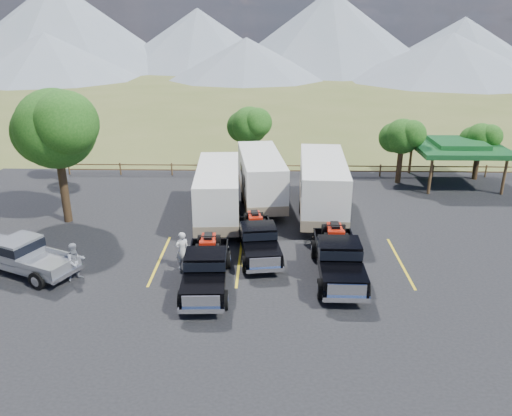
{
  "coord_description": "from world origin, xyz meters",
  "views": [
    {
      "loc": [
        -0.66,
        -18.33,
        11.32
      ],
      "look_at": [
        -1.25,
        7.31,
        1.6
      ],
      "focal_mm": 35.0,
      "sensor_mm": 36.0,
      "label": 1
    }
  ],
  "objects_px": {
    "pavilion": "(457,146)",
    "person_a": "(182,250)",
    "pickup_silver": "(23,255)",
    "trailer_center": "(261,178)",
    "rig_right": "(338,256)",
    "trailer_right": "(322,187)",
    "trailer_left": "(218,194)",
    "rig_center": "(258,238)",
    "person_b": "(76,262)",
    "rig_left": "(206,267)",
    "tree_big_nw": "(55,129)"
  },
  "relations": [
    {
      "from": "trailer_right",
      "to": "pavilion",
      "type": "bearing_deg",
      "value": 36.39
    },
    {
      "from": "trailer_center",
      "to": "trailer_right",
      "type": "height_order",
      "value": "trailer_right"
    },
    {
      "from": "trailer_right",
      "to": "trailer_center",
      "type": "bearing_deg",
      "value": 154.24
    },
    {
      "from": "rig_center",
      "to": "pickup_silver",
      "type": "xyz_separation_m",
      "value": [
        -11.03,
        -2.28,
        0.0
      ]
    },
    {
      "from": "pickup_silver",
      "to": "trailer_left",
      "type": "bearing_deg",
      "value": 152.28
    },
    {
      "from": "tree_big_nw",
      "to": "person_b",
      "type": "bearing_deg",
      "value": -66.01
    },
    {
      "from": "trailer_right",
      "to": "pickup_silver",
      "type": "xyz_separation_m",
      "value": [
        -14.8,
        -7.7,
        -0.95
      ]
    },
    {
      "from": "pavilion",
      "to": "person_a",
      "type": "distance_m",
      "value": 22.54
    },
    {
      "from": "pavilion",
      "to": "trailer_left",
      "type": "distance_m",
      "value": 18.26
    },
    {
      "from": "rig_center",
      "to": "trailer_center",
      "type": "xyz_separation_m",
      "value": [
        0.05,
        7.47,
        0.83
      ]
    },
    {
      "from": "pickup_silver",
      "to": "pavilion",
      "type": "bearing_deg",
      "value": 144.05
    },
    {
      "from": "pavilion",
      "to": "rig_right",
      "type": "bearing_deg",
      "value": -125.61
    },
    {
      "from": "trailer_center",
      "to": "person_a",
      "type": "bearing_deg",
      "value": -118.79
    },
    {
      "from": "tree_big_nw",
      "to": "pickup_silver",
      "type": "xyz_separation_m",
      "value": [
        0.43,
        -6.48,
        -4.67
      ]
    },
    {
      "from": "rig_left",
      "to": "trailer_right",
      "type": "height_order",
      "value": "trailer_right"
    },
    {
      "from": "rig_left",
      "to": "trailer_center",
      "type": "height_order",
      "value": "trailer_center"
    },
    {
      "from": "pickup_silver",
      "to": "person_b",
      "type": "height_order",
      "value": "person_b"
    },
    {
      "from": "tree_big_nw",
      "to": "pavilion",
      "type": "distance_m",
      "value": 26.91
    },
    {
      "from": "person_a",
      "to": "rig_left",
      "type": "bearing_deg",
      "value": 99.19
    },
    {
      "from": "person_a",
      "to": "pavilion",
      "type": "bearing_deg",
      "value": -172.04
    },
    {
      "from": "trailer_left",
      "to": "person_a",
      "type": "xyz_separation_m",
      "value": [
        -1.16,
        -6.16,
        -0.75
      ]
    },
    {
      "from": "trailer_right",
      "to": "person_b",
      "type": "bearing_deg",
      "value": -142.39
    },
    {
      "from": "tree_big_nw",
      "to": "trailer_right",
      "type": "xyz_separation_m",
      "value": [
        15.23,
        1.21,
        -3.72
      ]
    },
    {
      "from": "trailer_center",
      "to": "person_a",
      "type": "height_order",
      "value": "trailer_center"
    },
    {
      "from": "person_a",
      "to": "pickup_silver",
      "type": "bearing_deg",
      "value": -25.58
    },
    {
      "from": "rig_left",
      "to": "trailer_right",
      "type": "xyz_separation_m",
      "value": [
        6.02,
        8.74,
        0.9
      ]
    },
    {
      "from": "pavilion",
      "to": "rig_right",
      "type": "relative_size",
      "value": 1.0
    },
    {
      "from": "pickup_silver",
      "to": "trailer_center",
      "type": "bearing_deg",
      "value": 155.48
    },
    {
      "from": "pavilion",
      "to": "tree_big_nw",
      "type": "bearing_deg",
      "value": -162.66
    },
    {
      "from": "rig_center",
      "to": "person_a",
      "type": "xyz_separation_m",
      "value": [
        -3.59,
        -1.69,
        0.05
      ]
    },
    {
      "from": "pavilion",
      "to": "rig_center",
      "type": "height_order",
      "value": "pavilion"
    },
    {
      "from": "rig_right",
      "to": "trailer_left",
      "type": "height_order",
      "value": "trailer_left"
    },
    {
      "from": "rig_left",
      "to": "person_b",
      "type": "distance_m",
      "value": 6.07
    },
    {
      "from": "tree_big_nw",
      "to": "pickup_silver",
      "type": "height_order",
      "value": "tree_big_nw"
    },
    {
      "from": "pickup_silver",
      "to": "rig_center",
      "type": "bearing_deg",
      "value": 125.81
    },
    {
      "from": "person_b",
      "to": "pickup_silver",
      "type": "bearing_deg",
      "value": 125.37
    },
    {
      "from": "person_a",
      "to": "person_b",
      "type": "xyz_separation_m",
      "value": [
        -4.71,
        -1.19,
        -0.04
      ]
    },
    {
      "from": "rig_right",
      "to": "person_b",
      "type": "xyz_separation_m",
      "value": [
        -12.07,
        -0.65,
        -0.09
      ]
    },
    {
      "from": "trailer_right",
      "to": "trailer_left",
      "type": "bearing_deg",
      "value": -168.24
    },
    {
      "from": "pavilion",
      "to": "person_b",
      "type": "relative_size",
      "value": 3.44
    },
    {
      "from": "person_a",
      "to": "trailer_center",
      "type": "bearing_deg",
      "value": -141.84
    },
    {
      "from": "rig_center",
      "to": "pavilion",
      "type": "bearing_deg",
      "value": 32.96
    },
    {
      "from": "pavilion",
      "to": "trailer_center",
      "type": "distance_m",
      "value": 14.84
    },
    {
      "from": "person_a",
      "to": "person_b",
      "type": "relative_size",
      "value": 1.05
    },
    {
      "from": "rig_right",
      "to": "pavilion",
      "type": "bearing_deg",
      "value": 55.21
    },
    {
      "from": "rig_left",
      "to": "trailer_center",
      "type": "distance_m",
      "value": 11.07
    },
    {
      "from": "pickup_silver",
      "to": "rig_right",
      "type": "bearing_deg",
      "value": 114.31
    },
    {
      "from": "rig_center",
      "to": "trailer_right",
      "type": "bearing_deg",
      "value": 47.23
    },
    {
      "from": "trailer_center",
      "to": "rig_right",
      "type": "bearing_deg",
      "value": -76.14
    },
    {
      "from": "pavilion",
      "to": "trailer_right",
      "type": "bearing_deg",
      "value": -146.75
    }
  ]
}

